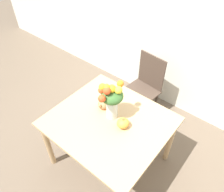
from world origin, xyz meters
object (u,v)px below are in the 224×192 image
object	(u,v)px
flower_vase	(111,99)
pumpkin	(123,123)
turkey_figurine	(104,104)
dining_chair_near_window	(144,87)

from	to	relation	value
flower_vase	pumpkin	world-z (taller)	flower_vase
pumpkin	turkey_figurine	distance (m)	0.33
pumpkin	dining_chair_near_window	distance (m)	0.99
flower_vase	turkey_figurine	world-z (taller)	flower_vase
pumpkin	flower_vase	bearing A→B (deg)	168.67
pumpkin	dining_chair_near_window	size ratio (longest dim) A/B	0.13
turkey_figurine	dining_chair_near_window	xyz separation A→B (m)	(0.01, 0.81, -0.31)
flower_vase	pumpkin	distance (m)	0.26
flower_vase	pumpkin	xyz separation A→B (m)	(0.17, -0.03, -0.19)
flower_vase	turkey_figurine	bearing A→B (deg)	162.77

